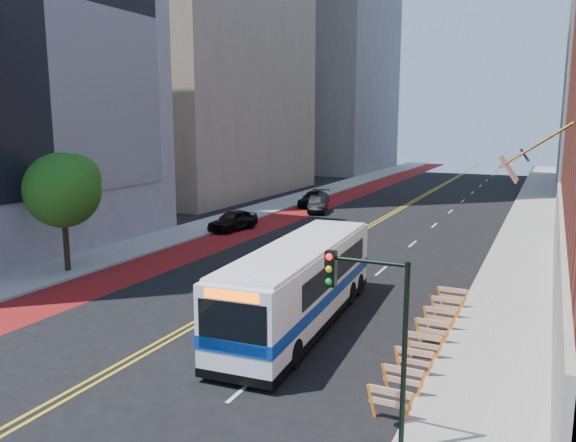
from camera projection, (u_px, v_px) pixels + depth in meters
The scene contains 14 objects.
ground at pixel (163, 342), 21.98m from camera, with size 160.00×160.00×0.00m, color black.
sidewalk_left at pixel (257, 211), 53.73m from camera, with size 4.00×140.00×0.15m, color gray.
sidewalk_right at pixel (528, 231), 43.67m from camera, with size 4.00×140.00×0.15m, color gray.
bus_lane_paint at pixel (294, 214), 52.10m from camera, with size 3.60×140.00×0.01m, color maroon.
center_line_inner at pixel (376, 221), 48.78m from camera, with size 0.14×140.00×0.01m, color gold.
center_line_outer at pixel (380, 221), 48.63m from camera, with size 0.14×140.00×0.01m, color gold.
lane_dashes at pixel (450, 211), 53.82m from camera, with size 0.14×98.20×0.01m.
construction_barriers at pixel (428, 335), 20.89m from camera, with size 1.42×10.91×1.00m.
street_tree at pixel (64, 187), 31.22m from camera, with size 4.20×4.20×6.70m.
traffic_signal at pixel (371, 313), 14.26m from camera, with size 2.21×0.34×5.07m.
transit_bus at pixel (301, 283), 23.66m from camera, with size 3.65×12.82×3.48m.
car_a at pixel (233, 220), 44.50m from camera, with size 1.89×4.69×1.60m, color black.
car_b at pixel (318, 204), 53.25m from camera, with size 1.60×4.58×1.51m, color black.
car_c at pixel (314, 199), 57.27m from camera, with size 2.10×5.16×1.50m, color black.
Camera 1 is at (13.30, -16.74, 8.52)m, focal length 35.00 mm.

